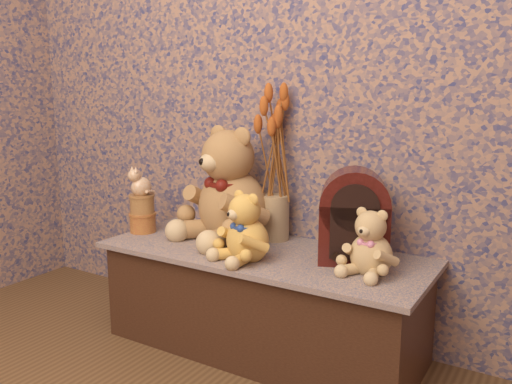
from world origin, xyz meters
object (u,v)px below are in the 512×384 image
Objects in this scene: teddy_large at (233,179)px; cathedral_radio at (354,215)px; teddy_medium at (247,223)px; teddy_small at (372,239)px; ceramic_vase at (276,217)px; biscuit_tin_lower at (143,223)px; cat_figurine at (141,180)px.

teddy_large is 1.49× the size of cathedral_radio.
teddy_medium is 0.45m from teddy_small.
cathedral_radio is (0.34, 0.18, 0.03)m from teddy_medium.
cathedral_radio is 1.81× the size of ceramic_vase.
ceramic_vase is (-0.38, 0.10, -0.08)m from cathedral_radio.
teddy_small is at bearing -21.91° from ceramic_vase.
ceramic_vase is at bearing 119.78° from teddy_medium.
cathedral_radio is at bearing -14.59° from ceramic_vase.
biscuit_tin_lower is 0.19m from cat_figurine.
teddy_medium is 0.80× the size of cathedral_radio.
biscuit_tin_lower is (-0.93, -0.10, -0.13)m from cathedral_radio.
teddy_large is 0.32m from teddy_medium.
ceramic_vase is (0.17, 0.07, -0.16)m from teddy_large.
teddy_large reaches higher than cat_figurine.
cat_figurine reaches higher than ceramic_vase.
ceramic_vase is at bearing 39.81° from teddy_large.
teddy_small is (0.44, 0.09, -0.01)m from teddy_medium.
cathedral_radio is 0.40m from ceramic_vase.
cat_figurine is (-0.39, -0.13, -0.02)m from teddy_large.
teddy_small is 1.04m from biscuit_tin_lower.
biscuit_tin_lower is 0.87× the size of cat_figurine.
cathedral_radio is 3.00× the size of biscuit_tin_lower.
teddy_medium is 0.39m from cathedral_radio.
teddy_large reaches higher than biscuit_tin_lower.
cathedral_radio is at bearing 6.22° from biscuit_tin_lower.
teddy_medium is at bearing -81.82° from ceramic_vase.
teddy_medium is at bearing -7.92° from biscuit_tin_lower.
teddy_large is 0.67m from teddy_small.
teddy_medium is 2.09× the size of cat_figurine.
teddy_small is at bearing -65.35° from cathedral_radio.
teddy_large is 2.70× the size of ceramic_vase.
teddy_large is 0.55m from cathedral_radio.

